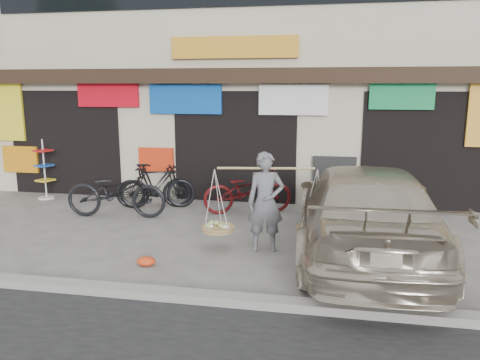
% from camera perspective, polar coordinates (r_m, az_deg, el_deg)
% --- Properties ---
extents(ground, '(70.00, 70.00, 0.00)m').
position_cam_1_polar(ground, '(8.40, -5.29, -8.27)').
color(ground, gray).
rests_on(ground, ground).
extents(kerb, '(70.00, 0.25, 0.12)m').
position_cam_1_polar(kerb, '(6.62, -10.12, -13.45)').
color(kerb, gray).
rests_on(kerb, ground).
extents(shophouse_block, '(14.00, 6.32, 7.00)m').
position_cam_1_polar(shophouse_block, '(14.20, 1.68, 13.95)').
color(shophouse_block, beige).
rests_on(shophouse_block, ground).
extents(street_vendor, '(2.18, 0.82, 1.73)m').
position_cam_1_polar(street_vendor, '(8.05, 3.13, -3.14)').
color(street_vendor, slate).
rests_on(street_vendor, ground).
extents(bike_0, '(2.25, 0.97, 1.15)m').
position_cam_1_polar(bike_0, '(10.49, -14.87, -1.35)').
color(bike_0, black).
rests_on(bike_0, ground).
extents(bike_1, '(1.82, 0.92, 1.05)m').
position_cam_1_polar(bike_1, '(11.11, -10.48, -0.70)').
color(bike_1, black).
rests_on(bike_1, ground).
extents(bike_2, '(2.11, 1.33, 1.05)m').
position_cam_1_polar(bike_2, '(10.47, 0.93, -1.25)').
color(bike_2, '#4F0D0F').
rests_on(bike_2, ground).
extents(bike_3, '(1.82, 0.92, 1.05)m').
position_cam_1_polar(bike_3, '(11.07, -9.99, -0.72)').
color(bike_3, black).
rests_on(bike_3, ground).
extents(suv, '(2.29, 5.37, 1.54)m').
position_cam_1_polar(suv, '(8.11, 14.91, -3.63)').
color(suv, '#BFB19A').
rests_on(suv, ground).
extents(display_rack, '(0.44, 0.44, 1.51)m').
position_cam_1_polar(display_rack, '(12.80, -22.69, 0.58)').
color(display_rack, silver).
rests_on(display_rack, ground).
extents(red_bag, '(0.31, 0.25, 0.14)m').
position_cam_1_polar(red_bag, '(7.73, -11.37, -9.68)').
color(red_bag, '#E94015').
rests_on(red_bag, ground).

